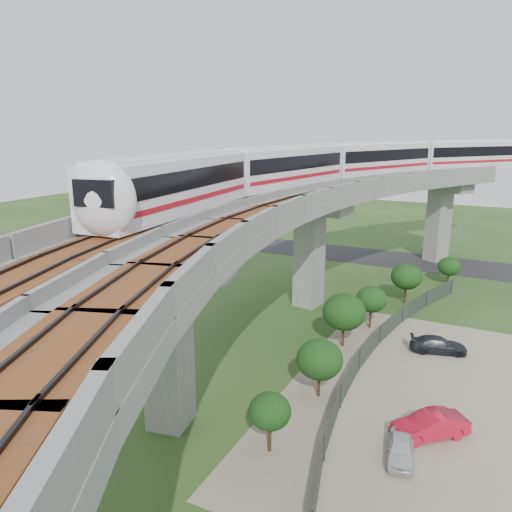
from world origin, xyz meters
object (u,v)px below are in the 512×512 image
object	(u,v)px
car_white	(401,449)
car_red	(430,425)
car_dark	(438,345)
metro_train	(352,163)

from	to	relation	value
car_white	car_red	bearing A→B (deg)	57.51
car_white	car_dark	xyz separation A→B (m)	(0.10, 13.21, 0.03)
car_red	metro_train	bearing A→B (deg)	165.26
metro_train	car_dark	xyz separation A→B (m)	(10.08, -11.26, -11.71)
car_dark	car_white	bearing A→B (deg)	163.39
metro_train	car_white	size ratio (longest dim) A/B	18.94
car_red	car_white	bearing A→B (deg)	-63.72
car_white	car_dark	world-z (taller)	car_dark
car_red	car_dark	bearing A→B (deg)	143.58
metro_train	car_dark	bearing A→B (deg)	-48.17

